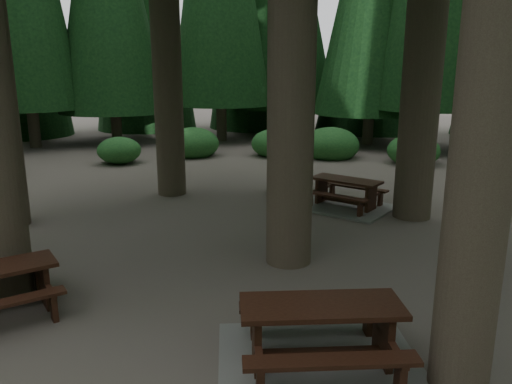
% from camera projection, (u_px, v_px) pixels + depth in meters
% --- Properties ---
extents(ground, '(80.00, 80.00, 0.00)m').
position_uv_depth(ground, '(246.00, 258.00, 9.59)').
color(ground, '#544B45').
rests_on(ground, ground).
extents(picnic_table_a, '(3.16, 2.99, 0.84)m').
position_uv_depth(picnic_table_a, '(320.00, 345.00, 6.05)').
color(picnic_table_a, gray).
rests_on(picnic_table_a, ground).
extents(picnic_table_c, '(2.58, 2.27, 0.77)m').
position_uv_depth(picnic_table_c, '(345.00, 198.00, 12.91)').
color(picnic_table_c, gray).
rests_on(picnic_table_c, ground).
extents(shrub_ring, '(23.86, 24.64, 1.49)m').
position_uv_depth(shrub_ring, '(295.00, 232.00, 9.85)').
color(shrub_ring, '#1D5627').
rests_on(shrub_ring, ground).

